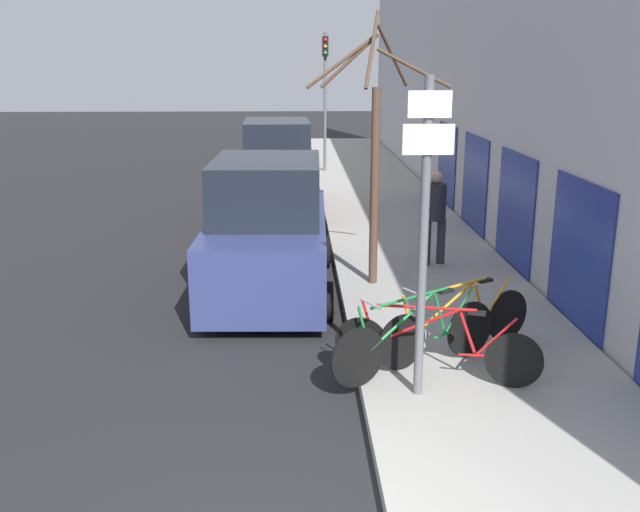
# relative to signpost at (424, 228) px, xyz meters

# --- Properties ---
(ground_plane) EXTENTS (80.00, 80.00, 0.00)m
(ground_plane) POSITION_rel_signpost_xyz_m (-1.62, 8.32, -2.07)
(ground_plane) COLOR black
(sidewalk_curb) EXTENTS (3.20, 32.00, 0.15)m
(sidewalk_curb) POSITION_rel_signpost_xyz_m (0.98, 11.12, -1.99)
(sidewalk_curb) COLOR #9E9B93
(sidewalk_curb) RESTS_ON ground
(building_facade) EXTENTS (0.23, 32.00, 6.50)m
(building_facade) POSITION_rel_signpost_xyz_m (2.73, 11.03, 1.15)
(building_facade) COLOR #BCBCC1
(building_facade) RESTS_ON ground
(signpost) EXTENTS (0.53, 0.12, 3.48)m
(signpost) POSITION_rel_signpost_xyz_m (0.00, 0.00, 0.00)
(signpost) COLOR #595B60
(signpost) RESTS_ON sidewalk_curb
(bicycle_0) EXTENTS (2.32, 0.84, 0.91)m
(bicycle_0) POSITION_rel_signpost_xyz_m (0.27, 0.39, -1.53)
(bicycle_0) COLOR black
(bicycle_0) RESTS_ON sidewalk_curb
(bicycle_1) EXTENTS (2.13, 1.21, 0.99)m
(bicycle_1) POSITION_rel_signpost_xyz_m (0.08, 0.61, -1.50)
(bicycle_1) COLOR black
(bicycle_1) RESTS_ON sidewalk_curb
(bicycle_2) EXTENTS (2.16, 1.25, 0.96)m
(bicycle_2) POSITION_rel_signpost_xyz_m (0.68, 1.09, -1.51)
(bicycle_2) COLOR black
(bicycle_2) RESTS_ON sidewalk_curb
(parked_car_0) EXTENTS (2.20, 4.70, 2.26)m
(parked_car_0) POSITION_rel_signpost_xyz_m (-1.80, 4.19, -1.05)
(parked_car_0) COLOR navy
(parked_car_0) RESTS_ON ground
(parked_car_1) EXTENTS (2.02, 4.42, 2.38)m
(parked_car_1) POSITION_rel_signpost_xyz_m (-1.78, 10.16, -1.00)
(parked_car_1) COLOR maroon
(parked_car_1) RESTS_ON ground
(pedestrian_near) EXTENTS (0.44, 0.38, 1.72)m
(pedestrian_near) POSITION_rel_signpost_xyz_m (1.17, 5.25, -0.92)
(pedestrian_near) COLOR #333338
(pedestrian_near) RESTS_ON sidewalk_curb
(street_tree) EXTENTS (2.29, 1.61, 4.36)m
(street_tree) POSITION_rel_signpost_xyz_m (-0.07, 4.15, 0.19)
(street_tree) COLOR #4C3828
(street_tree) RESTS_ON sidewalk_curb
(traffic_light) EXTENTS (0.20, 0.30, 4.50)m
(traffic_light) POSITION_rel_signpost_xyz_m (-0.32, 16.78, 0.97)
(traffic_light) COLOR #595B60
(traffic_light) RESTS_ON sidewalk_curb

